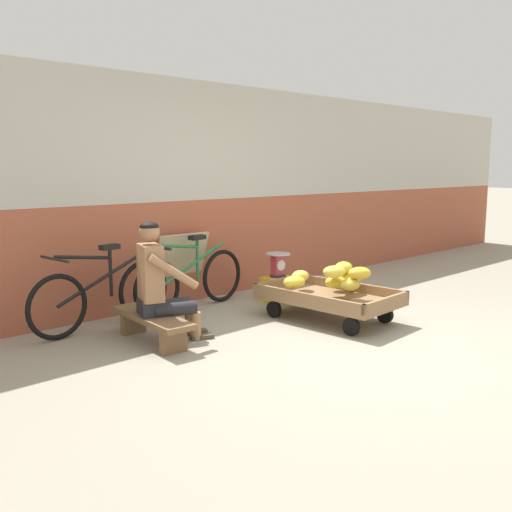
{
  "coord_description": "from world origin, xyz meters",
  "views": [
    {
      "loc": [
        -4.1,
        -3.07,
        1.64
      ],
      "look_at": [
        -0.2,
        1.04,
        0.75
      ],
      "focal_mm": 40.17,
      "sensor_mm": 36.0,
      "label": 1
    }
  ],
  "objects": [
    {
      "name": "sign_board",
      "position": [
        -0.14,
        2.45,
        0.43
      ],
      "size": [
        0.7,
        0.3,
        0.86
      ],
      "color": "#C6B289",
      "rests_on": "ground"
    },
    {
      "name": "banana_cart",
      "position": [
        0.59,
        0.74,
        0.24
      ],
      "size": [
        0.92,
        1.48,
        0.36
      ],
      "color": "#8E6B47",
      "rests_on": "ground"
    },
    {
      "name": "back_wall",
      "position": [
        0.0,
        2.61,
        1.32
      ],
      "size": [
        16.0,
        0.3,
        2.65
      ],
      "color": "#A35138",
      "rests_on": "ground"
    },
    {
      "name": "bicycle_near_left",
      "position": [
        -1.33,
        2.11,
        0.35
      ],
      "size": [
        1.66,
        0.48,
        0.86
      ],
      "color": "black",
      "rests_on": "ground"
    },
    {
      "name": "plastic_crate",
      "position": [
        0.83,
        1.74,
        0.15
      ],
      "size": [
        0.36,
        0.28,
        0.3
      ],
      "color": "gold",
      "rests_on": "ground"
    },
    {
      "name": "low_bench",
      "position": [
        -1.24,
        1.37,
        0.2
      ],
      "size": [
        0.39,
        1.12,
        0.27
      ],
      "color": "brown",
      "rests_on": "ground"
    },
    {
      "name": "ground_plane",
      "position": [
        0.0,
        0.0,
        0.0
      ],
      "size": [
        80.0,
        80.0,
        0.0
      ],
      "primitive_type": "plane",
      "color": "gray"
    },
    {
      "name": "weighing_scale",
      "position": [
        0.83,
        1.74,
        0.45
      ],
      "size": [
        0.3,
        0.3,
        0.29
      ],
      "color": "#28282D",
      "rests_on": "plastic_crate"
    },
    {
      "name": "bicycle_far_left",
      "position": [
        -0.2,
        2.12,
        0.35
      ],
      "size": [
        1.66,
        0.48,
        0.86
      ],
      "color": "black",
      "rests_on": "ground"
    },
    {
      "name": "banana_pile",
      "position": [
        0.65,
        0.72,
        0.47
      ],
      "size": [
        0.88,
        0.98,
        0.26
      ],
      "color": "gold",
      "rests_on": "banana_cart"
    },
    {
      "name": "vendor_seated",
      "position": [
        -1.15,
        1.34,
        0.57
      ],
      "size": [
        0.73,
        0.6,
        1.14
      ],
      "color": "#9E704C",
      "rests_on": "ground"
    }
  ]
}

